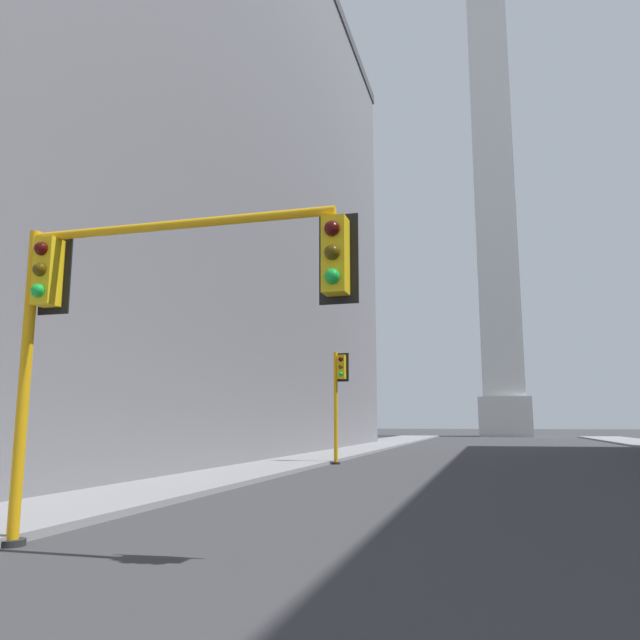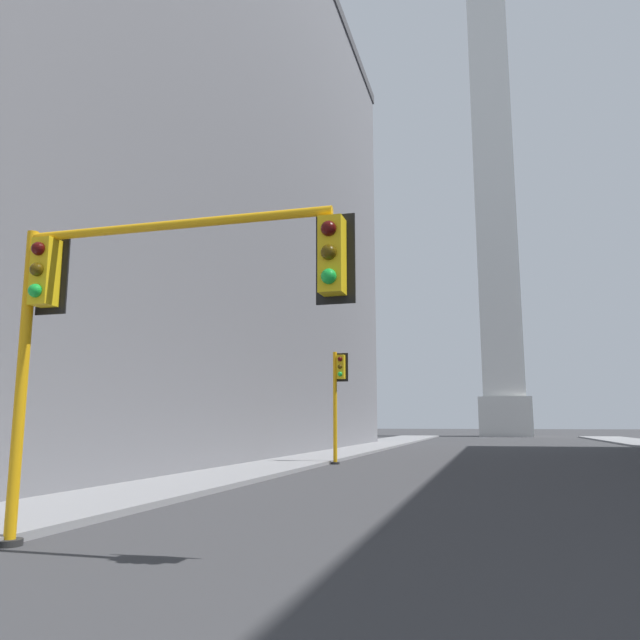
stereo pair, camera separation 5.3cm
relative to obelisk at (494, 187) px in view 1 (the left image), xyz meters
name	(u,v)px [view 1 (the left image)]	position (x,y,z in m)	size (l,w,h in m)	color
sidewalk_left	(310,456)	(-11.29, -57.89, -36.09)	(5.00, 108.54, 0.15)	gray
building_left	(103,165)	(-23.94, -59.88, -18.82)	(24.13, 54.01, 34.68)	slate
obelisk	(494,187)	(0.00, 0.00, 0.00)	(7.02, 7.02, 75.03)	silver
traffic_light_near_left	(135,295)	(-6.87, -82.77, -32.39)	(5.55, 0.50, 4.94)	orange
traffic_light_mid_left	(339,389)	(-8.41, -63.15, -32.81)	(0.78, 0.50, 5.08)	orange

